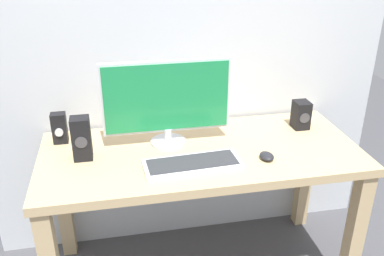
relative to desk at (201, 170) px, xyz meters
name	(u,v)px	position (x,y,z in m)	size (l,w,h in m)	color
desk	(201,170)	(0.00, 0.00, 0.00)	(1.55, 0.68, 0.76)	tan
monitor	(167,101)	(-0.15, 0.10, 0.35)	(0.62, 0.17, 0.42)	silver
keyboard_primary	(192,164)	(-0.07, -0.15, 0.13)	(0.45, 0.19, 0.03)	silver
mouse	(267,156)	(0.28, -0.15, 0.13)	(0.06, 0.08, 0.03)	#232328
speaker_right	(301,115)	(0.58, 0.14, 0.19)	(0.08, 0.09, 0.15)	black
speaker_left	(81,138)	(-0.56, 0.02, 0.22)	(0.09, 0.08, 0.21)	black
audio_controller	(59,128)	(-0.67, 0.21, 0.20)	(0.07, 0.07, 0.16)	black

